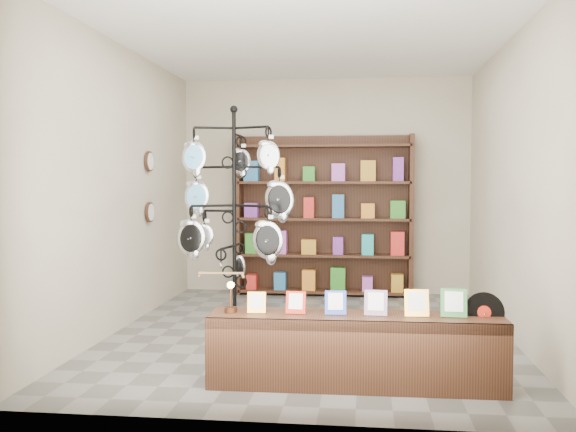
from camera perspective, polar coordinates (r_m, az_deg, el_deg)
name	(u,v)px	position (r m, az deg, el deg)	size (l,w,h in m)	color
ground	(310,333)	(6.73, 1.96, -10.34)	(5.00, 5.00, 0.00)	slate
room_envelope	(310,153)	(6.55, 1.99, 5.61)	(5.00, 5.00, 5.00)	#C2B79C
display_tree	(234,206)	(6.23, -4.80, 0.90)	(1.18, 0.98, 2.29)	black
front_shelf	(355,350)	(5.01, 6.01, -11.77)	(2.23, 0.49, 0.79)	black
back_shelving	(324,220)	(8.85, 3.22, -0.39)	(2.42, 0.36, 2.20)	black
wall_clocks	(150,187)	(7.74, -12.21, 2.55)	(0.03, 0.24, 0.84)	black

